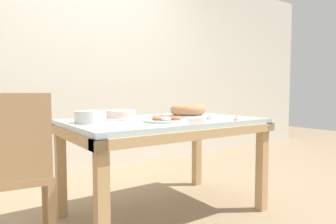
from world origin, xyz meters
The scene contains 11 objects.
ground_plane centered at (0.00, 0.00, 0.00)m, with size 12.00×12.00×0.00m, color #997F60.
wall_back centered at (0.00, 1.59, 1.30)m, with size 8.00×0.10×2.60m, color silver.
dining_table centered at (0.00, 0.00, 0.64)m, with size 1.47×0.92×0.74m.
chair centered at (-1.06, -0.10, 0.52)m, with size 0.47×0.47×0.94m.
cake_chocolate_round centered at (-0.27, 0.18, 0.77)m, with size 0.30×0.30×0.07m.
cake_golden_bundt centered at (0.32, 0.11, 0.78)m, with size 0.30×0.30×0.09m.
pastry_platter centered at (-0.09, -0.15, 0.75)m, with size 0.31×0.31×0.04m.
plate_stack centered at (-0.56, 0.07, 0.78)m, with size 0.21×0.21×0.08m.
tealight_near_cakes centered at (0.28, -0.21, 0.75)m, with size 0.04×0.04×0.04m.
tealight_centre centered at (-0.08, 0.31, 0.75)m, with size 0.04×0.04×0.04m.
tealight_near_front centered at (0.39, -0.38, 0.75)m, with size 0.04×0.04×0.04m.
Camera 1 is at (-1.28, -1.89, 0.95)m, focal length 32.00 mm.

